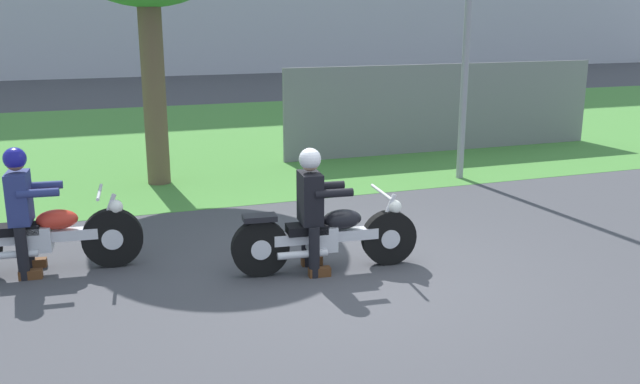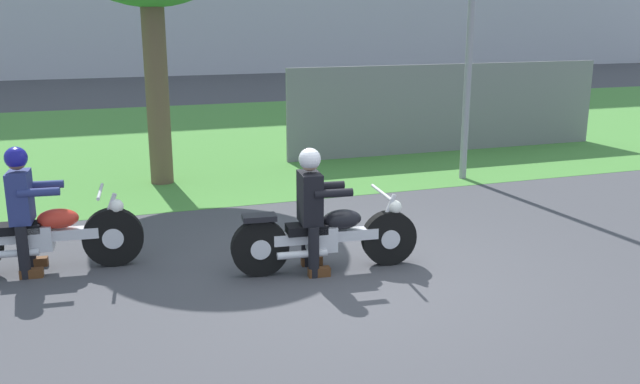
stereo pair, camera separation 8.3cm
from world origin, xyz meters
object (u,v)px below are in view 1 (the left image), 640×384
Objects in this scene: motorcycle_lead at (327,237)px; motorcycle_follow at (42,237)px; rider_lead at (312,201)px; rider_follow at (21,201)px.

motorcycle_lead is 3.13m from motorcycle_follow.
rider_lead is 0.99× the size of rider_follow.
motorcycle_follow is 1.53× the size of rider_follow.
motorcycle_lead is at bearing -12.27° from rider_follow.
rider_follow is at bearing 167.12° from rider_lead.
rider_follow reaches higher than motorcycle_follow.
rider_lead is 2.99m from motorcycle_follow.
rider_follow reaches higher than rider_lead.
motorcycle_lead is 1.49× the size of rider_follow.
motorcycle_follow is at bearing -0.79° from rider_follow.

